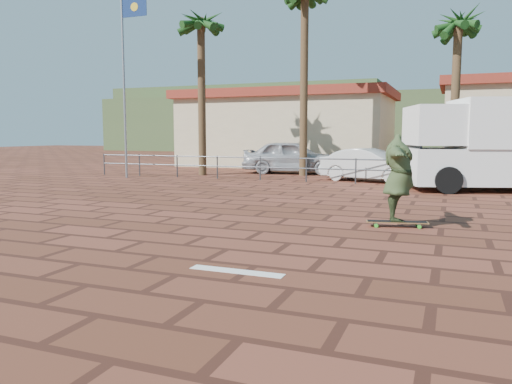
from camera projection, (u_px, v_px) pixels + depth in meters
ground at (227, 249)px, 8.44m from camera, size 120.00×120.00×0.00m
paint_stripe at (237, 271)px, 7.07m from camera, size 1.40×0.22×0.01m
guardrail at (356, 166)px, 19.45m from camera, size 24.06×0.06×1.00m
flagpole at (126, 71)px, 21.65m from camera, size 1.30×0.10×8.00m
palm_far_left at (201, 27)px, 22.85m from camera, size 2.40×2.40×8.25m
palm_left at (305, 0)px, 22.47m from camera, size 2.40×2.40×9.45m
palm_center at (458, 27)px, 20.76m from camera, size 2.40×2.40×7.75m
building_west at (288, 128)px, 30.69m from camera, size 12.60×7.60×4.50m
hill_front at (419, 124)px, 54.31m from camera, size 70.00×18.00×6.00m
hill_back at (252, 119)px, 67.73m from camera, size 35.00×14.00×8.00m
longboard at (397, 222)px, 10.43m from camera, size 1.29×0.55×0.12m
skateboarder at (398, 178)px, 10.33m from camera, size 1.04×2.31×1.82m
campervan at (500, 143)px, 17.08m from camera, size 6.49×4.20×3.12m
car_silver at (292, 157)px, 24.53m from camera, size 5.03×2.62×1.63m
car_white at (371, 165)px, 20.34m from camera, size 4.31×2.47×1.34m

